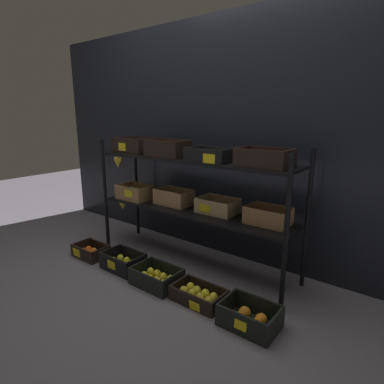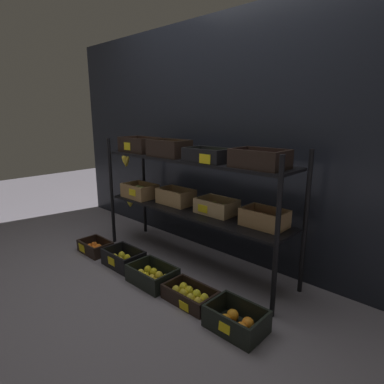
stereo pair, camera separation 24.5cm
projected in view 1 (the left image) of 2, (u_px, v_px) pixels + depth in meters
The scene contains 8 objects.
ground_plane at pixel (192, 262), 2.73m from camera, with size 10.00×10.00×0.00m, color slate.
storefront_wall at pixel (219, 140), 2.79m from camera, with size 4.15×0.12×2.02m, color black.
display_rack at pixel (188, 181), 2.57m from camera, with size 1.88×0.43×1.03m.
crate_ground_tangerine at pixel (91, 252), 2.83m from camera, with size 0.31×0.21×0.11m.
crate_ground_lemon at pixel (123, 263), 2.60m from camera, with size 0.34×0.23×0.14m.
crate_ground_center_lemon at pixel (157, 278), 2.36m from camera, with size 0.35×0.25×0.13m.
crate_ground_right_lemon at pixel (199, 296), 2.15m from camera, with size 0.36×0.22×0.10m.
crate_ground_orange at pixel (250, 318), 1.90m from camera, with size 0.34×0.25×0.14m.
Camera 1 is at (1.52, -1.98, 1.24)m, focal length 29.72 mm.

